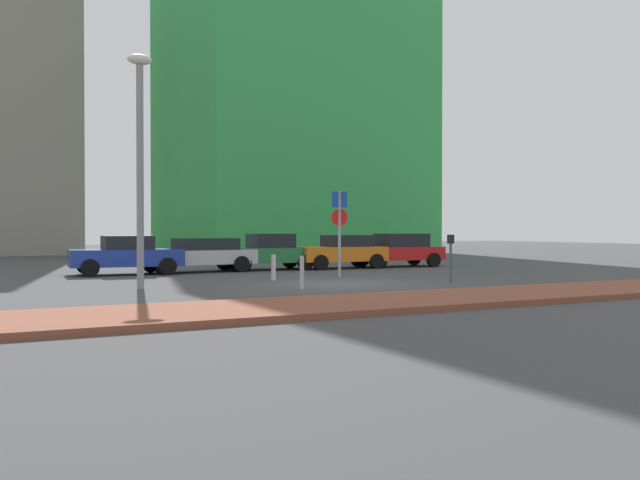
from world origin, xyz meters
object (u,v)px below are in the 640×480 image
at_px(parked_car_orange, 342,251).
at_px(traffic_bollard_mid, 273,267).
at_px(parked_car_blue, 126,255).
at_px(traffic_bollard_near, 302,273).
at_px(parked_car_green, 268,252).
at_px(street_lamp, 140,150).
at_px(parking_sign_post, 340,223).
at_px(parked_car_silver, 199,254).
at_px(parking_meter, 451,252).
at_px(parked_car_red, 399,250).

distance_m(parked_car_orange, traffic_bollard_mid, 7.43).
height_order(parked_car_orange, traffic_bollard_mid, parked_car_orange).
bearing_deg(parked_car_blue, traffic_bollard_near, -71.09).
bearing_deg(traffic_bollard_near, traffic_bollard_mid, 78.83).
distance_m(parked_car_green, street_lamp, 10.30).
bearing_deg(parking_sign_post, parked_car_silver, 123.23).
bearing_deg(parked_car_blue, parked_car_silver, 2.92).
bearing_deg(traffic_bollard_mid, parked_car_orange, 42.68).
height_order(street_lamp, traffic_bollard_near, street_lamp).
xyz_separation_m(parking_meter, traffic_bollard_mid, (-4.49, 3.66, -0.55)).
relative_size(parked_car_blue, parking_sign_post, 1.36).
bearing_deg(traffic_bollard_near, parked_car_silver, 91.03).
distance_m(parked_car_red, traffic_bollard_mid, 9.79).
distance_m(parked_car_green, traffic_bollard_near, 9.55).
xyz_separation_m(parked_car_silver, parked_car_orange, (6.32, -0.30, 0.03)).
bearing_deg(parked_car_silver, parking_sign_post, -56.77).
height_order(parking_sign_post, traffic_bollard_near, parking_sign_post).
relative_size(parking_sign_post, parking_meter, 2.00).
bearing_deg(traffic_bollard_mid, traffic_bollard_near, -101.17).
distance_m(parked_car_orange, street_lamp, 12.45).
bearing_deg(parked_car_silver, parking_meter, -59.25).
xyz_separation_m(parked_car_green, traffic_bollard_mid, (-2.22, -5.53, -0.33)).
relative_size(parked_car_silver, parking_meter, 3.08).
distance_m(parked_car_green, parked_car_orange, 3.27).
xyz_separation_m(parking_sign_post, street_lamp, (-7.30, -1.47, 2.01)).
bearing_deg(parking_sign_post, parking_meter, -62.95).
height_order(traffic_bollard_near, traffic_bollard_mid, traffic_bollard_near).
relative_size(parked_car_silver, parked_car_orange, 1.18).
bearing_deg(traffic_bollard_mid, street_lamp, -163.79).
relative_size(parked_car_red, parking_meter, 2.72).
bearing_deg(parking_meter, parking_sign_post, 117.05).
relative_size(parked_car_blue, traffic_bollard_near, 4.39).
height_order(parking_sign_post, parking_meter, parking_sign_post).
height_order(parked_car_orange, parking_sign_post, parking_sign_post).
relative_size(parking_meter, traffic_bollard_mid, 1.79).
bearing_deg(parking_sign_post, parked_car_orange, 59.70).
distance_m(parking_meter, traffic_bollard_mid, 5.82).
bearing_deg(traffic_bollard_near, parked_car_green, 72.16).
xyz_separation_m(parked_car_orange, traffic_bollard_mid, (-5.46, -5.03, -0.32)).
distance_m(parked_car_orange, parked_car_red, 2.95).
bearing_deg(parked_car_green, parked_car_orange, -8.76).
bearing_deg(parked_car_silver, traffic_bollard_mid, -80.82).
height_order(parking_meter, traffic_bollard_near, parking_meter).
distance_m(parked_car_blue, traffic_bollard_near, 9.25).
height_order(parked_car_blue, parking_meter, parking_meter).
relative_size(parked_car_red, traffic_bollard_near, 4.38).
xyz_separation_m(parked_car_red, parking_meter, (-3.92, -8.66, 0.20)).
bearing_deg(parked_car_orange, street_lamp, -147.83).
relative_size(parked_car_silver, parked_car_red, 1.13).
xyz_separation_m(parking_meter, traffic_bollard_near, (-5.19, 0.10, -0.51)).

